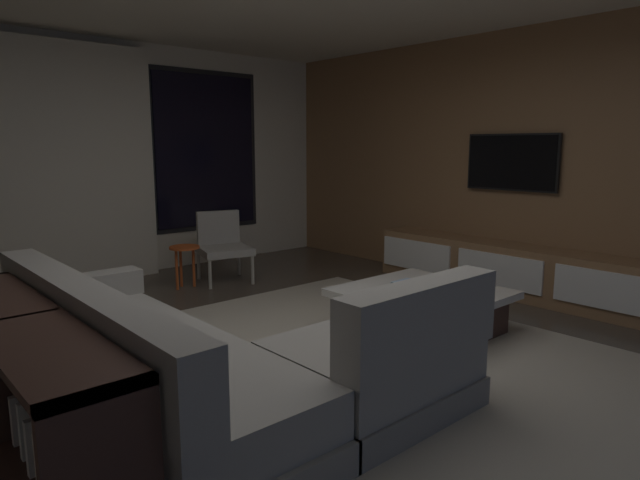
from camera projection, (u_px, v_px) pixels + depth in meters
name	position (u px, v px, depth m)	size (l,w,h in m)	color
floor	(312.00, 368.00, 3.84)	(9.20, 9.20, 0.00)	#473D33
back_wall_with_window	(99.00, 161.00, 6.23)	(6.60, 0.30, 2.70)	beige
media_wall	(540.00, 163.00, 5.61)	(0.12, 7.80, 2.70)	#8E6642
area_rug	(358.00, 358.00, 3.99)	(3.20, 3.80, 0.01)	#ADA391
sectional_couch	(208.00, 365.00, 3.14)	(1.98, 2.50, 0.82)	gray
coffee_table	(421.00, 310.00, 4.53)	(1.16, 1.16, 0.36)	#3E271F
book_stack_on_coffee_table	(407.00, 287.00, 4.47)	(0.29, 0.20, 0.07)	#85596E
accent_chair_near_window	(222.00, 243.00, 6.27)	(0.67, 0.68, 0.78)	#B2ADA0
side_stool	(184.00, 254.00, 5.92)	(0.32, 0.32, 0.46)	#BF4C1E
media_console	(514.00, 271.00, 5.65)	(0.46, 3.10, 0.52)	#8E6642
mounted_tv	(512.00, 162.00, 5.73)	(0.05, 1.01, 0.59)	black
console_table_behind_couch	(23.00, 383.00, 2.61)	(0.40, 2.10, 0.74)	#3E271F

